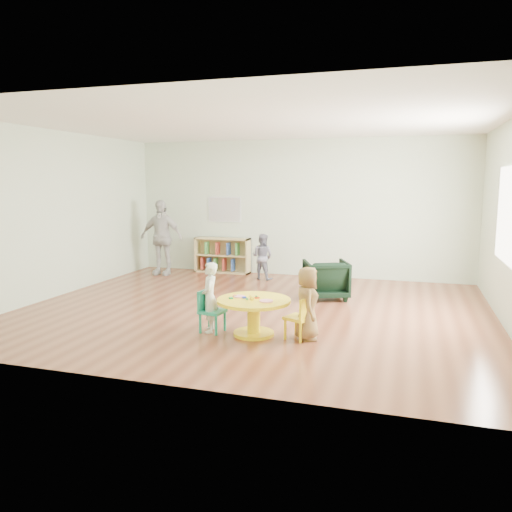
# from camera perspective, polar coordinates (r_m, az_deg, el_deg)

# --- Properties ---
(room) EXTENTS (7.10, 7.00, 2.80)m
(room) POSITION_cam_1_polar(r_m,az_deg,el_deg) (7.44, -0.14, 8.11)
(room) COLOR brown
(room) RESTS_ON ground
(activity_table) EXTENTS (0.94, 0.94, 0.51)m
(activity_table) POSITION_cam_1_polar(r_m,az_deg,el_deg) (6.37, -0.26, -6.21)
(activity_table) COLOR yellow
(activity_table) RESTS_ON ground
(kid_chair_left) EXTENTS (0.33, 0.33, 0.55)m
(kid_chair_left) POSITION_cam_1_polar(r_m,az_deg,el_deg) (6.55, -5.31, -6.11)
(kid_chair_left) COLOR #198E6B
(kid_chair_left) RESTS_ON ground
(kid_chair_right) EXTENTS (0.38, 0.38, 0.54)m
(kid_chair_right) POSITION_cam_1_polar(r_m,az_deg,el_deg) (6.22, 5.16, -6.95)
(kid_chair_right) COLOR yellow
(kid_chair_right) RESTS_ON ground
(bookshelf) EXTENTS (1.20, 0.30, 0.75)m
(bookshelf) POSITION_cam_1_polar(r_m,az_deg,el_deg) (10.79, -3.86, 0.07)
(bookshelf) COLOR tan
(bookshelf) RESTS_ON ground
(alphabet_poster) EXTENTS (0.74, 0.01, 0.54)m
(alphabet_poster) POSITION_cam_1_polar(r_m,az_deg,el_deg) (10.81, -3.61, 5.33)
(alphabet_poster) COLOR silver
(alphabet_poster) RESTS_ON ground
(armchair) EXTENTS (0.90, 0.91, 0.65)m
(armchair) POSITION_cam_1_polar(r_m,az_deg,el_deg) (8.43, 7.98, -2.66)
(armchair) COLOR black
(armchair) RESTS_ON ground
(child_left) EXTENTS (0.31, 0.39, 0.91)m
(child_left) POSITION_cam_1_polar(r_m,az_deg,el_deg) (6.51, -5.32, -4.72)
(child_left) COLOR silver
(child_left) RESTS_ON ground
(child_right) EXTENTS (0.41, 0.51, 0.91)m
(child_right) POSITION_cam_1_polar(r_m,az_deg,el_deg) (6.20, 5.87, -5.41)
(child_right) COLOR gold
(child_right) RESTS_ON ground
(toddler) EXTENTS (0.51, 0.43, 0.92)m
(toddler) POSITION_cam_1_polar(r_m,az_deg,el_deg) (9.96, 0.74, -0.08)
(toddler) COLOR #181A3E
(toddler) RESTS_ON ground
(adult_caretaker) EXTENTS (0.94, 0.42, 1.57)m
(adult_caretaker) POSITION_cam_1_polar(r_m,az_deg,el_deg) (10.64, -10.78, 2.10)
(adult_caretaker) COLOR silver
(adult_caretaker) RESTS_ON ground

